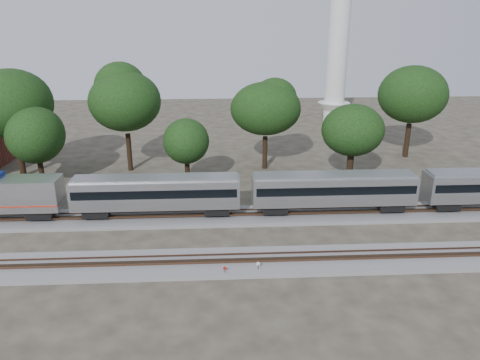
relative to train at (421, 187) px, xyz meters
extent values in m
plane|color=#383328|center=(-24.50, -6.00, -3.25)|extent=(160.00, 160.00, 0.00)
cube|color=slate|center=(-24.50, 0.00, -3.05)|extent=(160.00, 5.00, 0.40)
cube|color=brown|center=(-24.50, -0.72, -2.59)|extent=(160.00, 0.08, 0.15)
cube|color=brown|center=(-24.50, 0.72, -2.59)|extent=(160.00, 0.08, 0.15)
cube|color=slate|center=(-24.50, -10.00, -3.05)|extent=(160.00, 5.00, 0.40)
cube|color=brown|center=(-24.50, -10.72, -2.59)|extent=(160.00, 0.08, 0.15)
cube|color=brown|center=(-24.50, -9.28, -2.59)|extent=(160.00, 0.08, 0.15)
cube|color=#BABCC1|center=(-44.13, 0.00, 0.07)|extent=(10.78, 3.05, 3.36)
cube|color=black|center=(-41.03, 0.00, -2.06)|extent=(2.64, 2.24, 0.92)
cube|color=#BABCC1|center=(-28.79, 0.00, -0.08)|extent=(17.70, 3.05, 3.05)
cube|color=black|center=(-28.79, 0.00, 0.23)|extent=(17.09, 3.10, 0.92)
cube|color=gray|center=(-28.79, 0.00, 1.50)|extent=(17.29, 2.44, 0.36)
cube|color=black|center=(-35.20, 0.00, -2.06)|extent=(2.64, 2.24, 0.92)
cube|color=black|center=(-22.38, 0.00, -2.06)|extent=(2.64, 2.24, 0.92)
cube|color=#BABCC1|center=(-9.69, 0.00, -0.08)|extent=(17.70, 3.05, 3.05)
cube|color=black|center=(-9.69, 0.00, 0.23)|extent=(17.09, 3.10, 0.92)
cube|color=gray|center=(-9.69, 0.00, 1.50)|extent=(17.29, 2.44, 0.36)
cube|color=black|center=(-16.09, 0.00, -2.06)|extent=(2.64, 2.24, 0.92)
cube|color=black|center=(-3.28, 0.00, -2.06)|extent=(2.64, 2.24, 0.92)
cube|color=black|center=(3.01, 0.00, -2.06)|extent=(2.64, 2.24, 0.92)
cylinder|color=#512D19|center=(-21.79, -12.00, -2.82)|extent=(0.06, 0.06, 0.86)
cylinder|color=#A9150C|center=(-21.79, -12.00, -2.44)|extent=(0.30, 0.11, 0.31)
cylinder|color=#512D19|center=(-18.92, -11.58, -2.76)|extent=(0.06, 0.06, 0.97)
cylinder|color=silver|center=(-18.92, -11.58, -2.33)|extent=(0.35, 0.09, 0.34)
cube|color=#512D19|center=(-19.37, -11.12, -3.10)|extent=(0.58, 0.47, 0.30)
cylinder|color=silver|center=(1.56, 45.83, 10.70)|extent=(3.99, 3.99, 27.90)
cone|color=silver|center=(1.56, 45.83, -1.26)|extent=(6.38, 6.38, 3.99)
cylinder|color=black|center=(-48.73, 15.22, -0.55)|extent=(0.70, 0.70, 5.40)
ellipsoid|color=black|center=(-48.73, 15.22, 6.78)|extent=(10.18, 10.18, 8.65)
cylinder|color=black|center=(-44.77, 11.27, -1.43)|extent=(0.70, 0.70, 3.64)
ellipsoid|color=black|center=(-44.77, 11.27, 3.51)|extent=(6.87, 6.87, 5.84)
cylinder|color=black|center=(-34.52, 17.12, -0.60)|extent=(0.70, 0.70, 5.30)
ellipsoid|color=black|center=(-34.52, 17.12, 6.59)|extent=(9.99, 9.99, 8.49)
cylinder|color=black|center=(-26.03, 9.90, -1.61)|extent=(0.70, 0.70, 3.28)
ellipsoid|color=black|center=(-26.03, 9.90, 2.85)|extent=(6.19, 6.19, 5.26)
cylinder|color=black|center=(-15.39, 16.98, -0.92)|extent=(0.70, 0.70, 4.65)
ellipsoid|color=black|center=(-15.39, 16.98, 5.40)|extent=(8.78, 8.78, 7.46)
cylinder|color=black|center=(-4.95, 10.34, -1.33)|extent=(0.70, 0.70, 3.83)
ellipsoid|color=black|center=(-4.95, 10.34, 3.86)|extent=(7.22, 7.22, 6.14)
cylinder|color=black|center=(7.01, 21.37, -0.65)|extent=(0.70, 0.70, 5.20)
ellipsoid|color=black|center=(7.01, 21.37, 6.41)|extent=(9.81, 9.81, 8.34)
camera|label=1|loc=(-22.36, -46.67, 18.09)|focal=35.00mm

